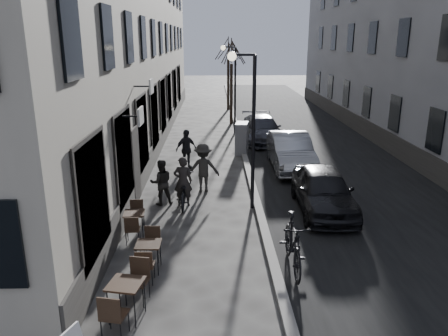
{
  "coord_description": "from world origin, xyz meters",
  "views": [
    {
      "loc": [
        -1.28,
        -7.67,
        5.49
      ],
      "look_at": [
        -0.98,
        4.68,
        1.8
      ],
      "focal_mm": 35.0,
      "sensor_mm": 36.0,
      "label": 1
    }
  ],
  "objects_px": {
    "bistro_set_b": "(149,254)",
    "bicycle": "(183,191)",
    "streetlamp_far": "(232,80)",
    "car_far": "(262,129)",
    "utility_cabinet": "(242,138)",
    "car_mid": "(290,151)",
    "moped": "(293,243)",
    "streetlamp_near": "(248,115)",
    "bistro_set_c": "(135,221)",
    "pedestrian_near": "(161,182)",
    "pedestrian_mid": "(203,168)",
    "bistro_set_a": "(126,297)",
    "tree_far": "(228,49)",
    "tree_near": "(231,51)",
    "car_near": "(323,190)",
    "pedestrian_far": "(186,149)"
  },
  "relations": [
    {
      "from": "streetlamp_near",
      "to": "car_mid",
      "type": "bearing_deg",
      "value": 64.18
    },
    {
      "from": "pedestrian_far",
      "to": "moped",
      "type": "relative_size",
      "value": 0.78
    },
    {
      "from": "bistro_set_b",
      "to": "tree_near",
      "type": "bearing_deg",
      "value": 82.32
    },
    {
      "from": "bistro_set_c",
      "to": "car_mid",
      "type": "relative_size",
      "value": 0.31
    },
    {
      "from": "bistro_set_b",
      "to": "bistro_set_a",
      "type": "bearing_deg",
      "value": -94.79
    },
    {
      "from": "streetlamp_far",
      "to": "bicycle",
      "type": "height_order",
      "value": "streetlamp_far"
    },
    {
      "from": "streetlamp_far",
      "to": "car_mid",
      "type": "height_order",
      "value": "streetlamp_far"
    },
    {
      "from": "utility_cabinet",
      "to": "car_mid",
      "type": "xyz_separation_m",
      "value": [
        1.96,
        -2.56,
        -0.01
      ]
    },
    {
      "from": "bicycle",
      "to": "moped",
      "type": "xyz_separation_m",
      "value": [
        2.96,
        -4.33,
        0.15
      ]
    },
    {
      "from": "tree_far",
      "to": "car_mid",
      "type": "distance_m",
      "value": 16.98
    },
    {
      "from": "streetlamp_near",
      "to": "car_far",
      "type": "xyz_separation_m",
      "value": [
        1.55,
        9.79,
        -2.47
      ]
    },
    {
      "from": "streetlamp_near",
      "to": "tree_far",
      "type": "relative_size",
      "value": 0.89
    },
    {
      "from": "tree_near",
      "to": "car_far",
      "type": "height_order",
      "value": "tree_near"
    },
    {
      "from": "streetlamp_near",
      "to": "car_near",
      "type": "height_order",
      "value": "streetlamp_near"
    },
    {
      "from": "bistro_set_b",
      "to": "pedestrian_mid",
      "type": "bearing_deg",
      "value": 78.67
    },
    {
      "from": "tree_far",
      "to": "car_far",
      "type": "bearing_deg",
      "value": -82.49
    },
    {
      "from": "streetlamp_far",
      "to": "bistro_set_b",
      "type": "relative_size",
      "value": 3.48
    },
    {
      "from": "tree_near",
      "to": "bistro_set_b",
      "type": "xyz_separation_m",
      "value": [
        -2.77,
        -19.06,
        -4.22
      ]
    },
    {
      "from": "tree_far",
      "to": "car_near",
      "type": "bearing_deg",
      "value": -83.57
    },
    {
      "from": "car_near",
      "to": "bistro_set_b",
      "type": "bearing_deg",
      "value": -142.52
    },
    {
      "from": "pedestrian_mid",
      "to": "pedestrian_far",
      "type": "relative_size",
      "value": 1.05
    },
    {
      "from": "bistro_set_b",
      "to": "bicycle",
      "type": "relative_size",
      "value": 0.73
    },
    {
      "from": "bicycle",
      "to": "car_far",
      "type": "height_order",
      "value": "car_far"
    },
    {
      "from": "bistro_set_b",
      "to": "car_near",
      "type": "height_order",
      "value": "car_near"
    },
    {
      "from": "bicycle",
      "to": "bistro_set_a",
      "type": "bearing_deg",
      "value": 82.43
    },
    {
      "from": "tree_near",
      "to": "bistro_set_a",
      "type": "xyz_separation_m",
      "value": [
        -2.95,
        -20.96,
        -4.17
      ]
    },
    {
      "from": "streetlamp_far",
      "to": "car_near",
      "type": "xyz_separation_m",
      "value": [
        2.47,
        -12.3,
        -2.44
      ]
    },
    {
      "from": "pedestrian_mid",
      "to": "tree_near",
      "type": "bearing_deg",
      "value": -100.0
    },
    {
      "from": "pedestrian_mid",
      "to": "tree_far",
      "type": "bearing_deg",
      "value": -97.94
    },
    {
      "from": "car_mid",
      "to": "bicycle",
      "type": "bearing_deg",
      "value": -135.47
    },
    {
      "from": "car_mid",
      "to": "car_far",
      "type": "bearing_deg",
      "value": 97.48
    },
    {
      "from": "bistro_set_c",
      "to": "utility_cabinet",
      "type": "distance_m",
      "value": 9.93
    },
    {
      "from": "bistro_set_c",
      "to": "bistro_set_a",
      "type": "bearing_deg",
      "value": -86.38
    },
    {
      "from": "bicycle",
      "to": "car_far",
      "type": "relative_size",
      "value": 0.42
    },
    {
      "from": "bistro_set_b",
      "to": "bicycle",
      "type": "distance_m",
      "value": 4.4
    },
    {
      "from": "car_far",
      "to": "moped",
      "type": "bearing_deg",
      "value": -96.32
    },
    {
      "from": "utility_cabinet",
      "to": "car_mid",
      "type": "bearing_deg",
      "value": -42.73
    },
    {
      "from": "bicycle",
      "to": "pedestrian_near",
      "type": "xyz_separation_m",
      "value": [
        -0.74,
        0.1,
        0.27
      ]
    },
    {
      "from": "car_far",
      "to": "moped",
      "type": "distance_m",
      "value": 13.84
    },
    {
      "from": "streetlamp_far",
      "to": "car_far",
      "type": "xyz_separation_m",
      "value": [
        1.55,
        -2.21,
        -2.47
      ]
    },
    {
      "from": "moped",
      "to": "pedestrian_near",
      "type": "bearing_deg",
      "value": 130.52
    },
    {
      "from": "pedestrian_near",
      "to": "pedestrian_mid",
      "type": "bearing_deg",
      "value": -151.63
    },
    {
      "from": "car_near",
      "to": "moped",
      "type": "bearing_deg",
      "value": -112.47
    },
    {
      "from": "tree_near",
      "to": "tree_far",
      "type": "xyz_separation_m",
      "value": [
        0.0,
        6.0,
        0.0
      ]
    },
    {
      "from": "streetlamp_near",
      "to": "moped",
      "type": "relative_size",
      "value": 2.28
    },
    {
      "from": "bistro_set_c",
      "to": "car_far",
      "type": "xyz_separation_m",
      "value": [
        4.94,
        11.84,
        0.26
      ]
    },
    {
      "from": "streetlamp_near",
      "to": "bistro_set_c",
      "type": "distance_m",
      "value": 4.81
    },
    {
      "from": "bistro_set_c",
      "to": "pedestrian_mid",
      "type": "relative_size",
      "value": 0.79
    },
    {
      "from": "bistro_set_c",
      "to": "pedestrian_near",
      "type": "xyz_separation_m",
      "value": [
        0.5,
        2.45,
        0.36
      ]
    },
    {
      "from": "tree_near",
      "to": "pedestrian_mid",
      "type": "xyz_separation_m",
      "value": [
        -1.56,
        -13.33,
        -3.75
      ]
    }
  ]
}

